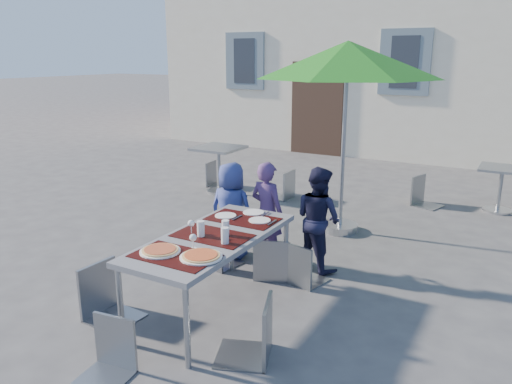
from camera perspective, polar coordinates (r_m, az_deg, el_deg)
The scene contains 21 objects.
ground at distance 5.17m, azimuth -4.99°, elevation -11.81°, with size 90.00×90.00×0.00m, color #404042.
dining_table at distance 4.64m, azimuth -5.01°, elevation -5.63°, with size 0.80×1.85×0.76m.
pizza_near_left at distance 4.30m, azimuth -10.91°, elevation -6.57°, with size 0.34×0.34×0.03m.
pizza_near_right at distance 4.14m, azimuth -6.30°, elevation -7.28°, with size 0.35×0.35×0.03m.
glassware at distance 4.51m, azimuth -5.05°, elevation -4.45°, with size 0.48×0.46×0.15m.
place_settings at distance 5.12m, azimuth -1.10°, elevation -2.76°, with size 0.64×0.45×0.01m.
child_0 at distance 5.92m, azimuth -2.83°, elevation -2.10°, with size 0.56×0.37×1.16m, color navy.
child_1 at distance 5.75m, azimuth 1.27°, elevation -2.38°, with size 0.44×0.29×1.20m, color #4C3165.
child_2 at distance 5.63m, azimuth 7.11°, elevation -3.01°, with size 0.57×0.33×1.18m, color #161732.
chair_0 at distance 5.64m, azimuth -4.69°, elevation -3.69°, with size 0.46×0.46×0.89m.
chair_1 at distance 5.33m, azimuth 1.94°, elevation -4.78°, with size 0.50×0.50×0.89m.
chair_2 at distance 5.24m, azimuth 5.34°, elevation -5.40°, with size 0.46×0.46×0.87m.
chair_3 at distance 4.76m, azimuth -17.11°, elevation -7.41°, with size 0.46×0.45×0.97m.
chair_4 at distance 3.96m, azimuth -0.12°, elevation -11.65°, with size 0.55×0.54×0.95m.
chair_5 at distance 3.96m, azimuth -16.87°, elevation -13.47°, with size 0.42×0.42×0.84m.
patio_umbrella at distance 6.63m, azimuth 10.41°, elevation 14.48°, with size 2.41×2.41×2.53m.
cafe_table_0 at distance 8.72m, azimuth -4.27°, elevation 3.67°, with size 0.76×0.76×0.82m.
bg_chair_l_0 at distance 9.21m, azimuth -4.68°, elevation 3.72°, with size 0.42×0.42×0.86m.
bg_chair_r_0 at distance 8.37m, azimuth 3.27°, elevation 2.79°, with size 0.42×0.41×0.91m.
cafe_table_1 at distance 8.52m, azimuth 26.20°, elevation 0.97°, with size 0.66×0.66×0.70m.
bg_chair_l_1 at distance 8.41m, azimuth 18.75°, elevation 2.02°, with size 0.51×0.50×0.90m.
Camera 1 is at (2.62, -3.78, 2.36)m, focal length 35.00 mm.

